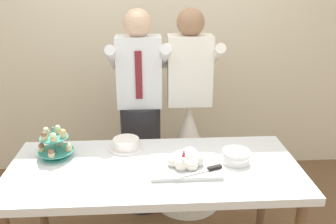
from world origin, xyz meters
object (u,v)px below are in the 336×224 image
plate_stack (236,157)px  person_groom (141,125)px  main_cake_tray (186,162)px  round_cake (126,144)px  cupcake_stand (55,145)px  dessert_table (154,177)px  person_bride (188,142)px

plate_stack → person_groom: bearing=131.0°
main_cake_tray → plate_stack: bearing=10.2°
round_cake → plate_stack: bearing=-18.3°
cupcake_stand → person_groom: (0.54, 0.57, -0.12)m
person_groom → round_cake: bearing=-100.9°
cupcake_stand → plate_stack: bearing=-6.6°
plate_stack → person_groom: (-0.61, 0.70, -0.07)m
main_cake_tray → plate_stack: size_ratio=2.40×
round_cake → dessert_table: bearing=-54.2°
plate_stack → person_bride: person_bride is taller
main_cake_tray → plate_stack: main_cake_tray is taller
plate_stack → person_groom: 0.93m
round_cake → main_cake_tray: bearing=-37.5°
cupcake_stand → main_cake_tray: cupcake_stand is taller
plate_stack → person_groom: person_groom is taller
plate_stack → round_cake: bearing=161.7°
round_cake → person_bride: 0.72m
main_cake_tray → round_cake: (-0.38, 0.29, -0.01)m
dessert_table → person_groom: person_groom is taller
cupcake_stand → plate_stack: size_ratio=1.29×
plate_stack → round_cake: (-0.70, 0.23, -0.01)m
person_bride → cupcake_stand: bearing=-147.7°
person_bride → person_groom: bearing=-177.0°
dessert_table → person_groom: 0.73m
cupcake_stand → round_cake: size_ratio=0.96×
cupcake_stand → main_cake_tray: 0.85m
main_cake_tray → round_cake: size_ratio=1.78×
dessert_table → person_bride: (0.30, 0.75, -0.12)m
dessert_table → cupcake_stand: cupcake_stand is taller
plate_stack → round_cake: plate_stack is taller
round_cake → person_bride: bearing=45.5°
person_bride → round_cake: bearing=-134.5°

